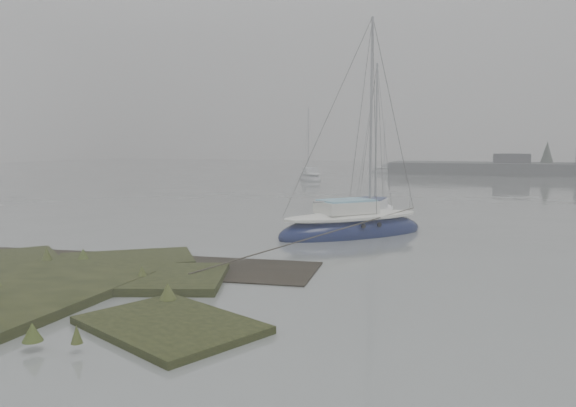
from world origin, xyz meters
The scene contains 5 objects.
ground centered at (0.00, 30.00, 0.00)m, with size 160.00×160.00×0.00m, color slate.
sailboat_main centered at (1.49, 11.99, 0.29)m, with size 6.19×6.29×9.37m.
sailboat_white centered at (1.72, 15.14, 0.25)m, with size 2.07×5.68×7.91m.
sailboat_far_a centered at (-9.87, 44.51, 0.25)m, with size 4.41×5.87×8.02m.
sailboat_far_c centered at (-4.35, 61.05, 0.22)m, with size 5.38×3.02×7.22m.
Camera 1 is at (6.22, -10.06, 3.69)m, focal length 35.00 mm.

